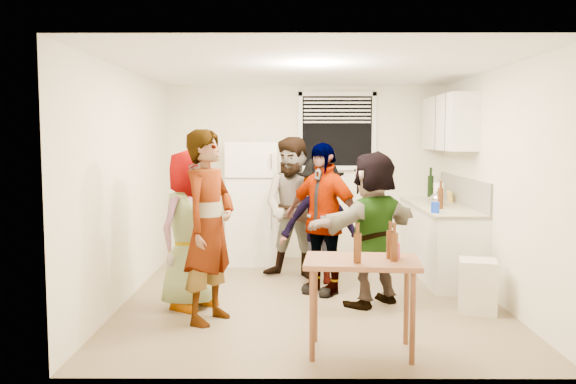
{
  "coord_description": "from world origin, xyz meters",
  "views": [
    {
      "loc": [
        -0.22,
        -6.59,
        1.78
      ],
      "look_at": [
        -0.25,
        0.26,
        1.15
      ],
      "focal_mm": 38.0,
      "sensor_mm": 36.0,
      "label": 1
    }
  ],
  "objects_px": {
    "wine_bottle": "(430,199)",
    "blue_cup": "(435,213)",
    "trash_bin": "(477,288)",
    "guest_grey": "(192,307)",
    "beer_bottle_counter": "(440,209)",
    "guest_stripe": "(210,321)",
    "kettle": "(437,205)",
    "serving_table": "(361,352)",
    "red_cup": "(394,258)",
    "guest_orange": "(372,304)",
    "guest_back_left": "(295,278)",
    "guest_back_right": "(320,283)",
    "guest_black": "(322,293)",
    "beer_bottle_table": "(357,263)",
    "refrigerator": "(253,203)"
  },
  "relations": [
    {
      "from": "guest_black",
      "to": "beer_bottle_counter",
      "type": "bearing_deg",
      "value": 59.25
    },
    {
      "from": "kettle",
      "to": "serving_table",
      "type": "height_order",
      "value": "kettle"
    },
    {
      "from": "wine_bottle",
      "to": "guest_grey",
      "type": "xyz_separation_m",
      "value": [
        -3.01,
        -2.31,
        -0.9
      ]
    },
    {
      "from": "guest_back_left",
      "to": "guest_orange",
      "type": "xyz_separation_m",
      "value": [
        0.8,
        -1.21,
        0.0
      ]
    },
    {
      "from": "guest_orange",
      "to": "guest_back_left",
      "type": "bearing_deg",
      "value": -95.05
    },
    {
      "from": "beer_bottle_counter",
      "to": "refrigerator",
      "type": "bearing_deg",
      "value": 154.57
    },
    {
      "from": "serving_table",
      "to": "guest_back_left",
      "type": "xyz_separation_m",
      "value": [
        -0.52,
        2.65,
        0.0
      ]
    },
    {
      "from": "refrigerator",
      "to": "kettle",
      "type": "xyz_separation_m",
      "value": [
        2.4,
        -0.77,
        0.05
      ]
    },
    {
      "from": "guest_back_left",
      "to": "guest_orange",
      "type": "bearing_deg",
      "value": -37.6
    },
    {
      "from": "kettle",
      "to": "guest_stripe",
      "type": "xyz_separation_m",
      "value": [
        -2.65,
        -1.96,
        -0.9
      ]
    },
    {
      "from": "guest_grey",
      "to": "red_cup",
      "type": "bearing_deg",
      "value": -87.24
    },
    {
      "from": "trash_bin",
      "to": "guest_grey",
      "type": "relative_size",
      "value": 0.33
    },
    {
      "from": "blue_cup",
      "to": "serving_table",
      "type": "bearing_deg",
      "value": -117.78
    },
    {
      "from": "guest_stripe",
      "to": "blue_cup",
      "type": "bearing_deg",
      "value": -38.2
    },
    {
      "from": "beer_bottle_table",
      "to": "kettle",
      "type": "bearing_deg",
      "value": 65.57
    },
    {
      "from": "red_cup",
      "to": "guest_black",
      "type": "bearing_deg",
      "value": 105.13
    },
    {
      "from": "guest_stripe",
      "to": "guest_orange",
      "type": "bearing_deg",
      "value": -44.72
    },
    {
      "from": "beer_bottle_table",
      "to": "refrigerator",
      "type": "bearing_deg",
      "value": 105.87
    },
    {
      "from": "blue_cup",
      "to": "guest_back_left",
      "type": "height_order",
      "value": "blue_cup"
    },
    {
      "from": "blue_cup",
      "to": "guest_stripe",
      "type": "xyz_separation_m",
      "value": [
        -2.44,
        -1.2,
        -0.9
      ]
    },
    {
      "from": "guest_grey",
      "to": "guest_stripe",
      "type": "xyz_separation_m",
      "value": [
        0.26,
        -0.49,
        0.0
      ]
    },
    {
      "from": "trash_bin",
      "to": "serving_table",
      "type": "relative_size",
      "value": 0.58
    },
    {
      "from": "red_cup",
      "to": "guest_back_right",
      "type": "bearing_deg",
      "value": 102.13
    },
    {
      "from": "beer_bottle_counter",
      "to": "guest_black",
      "type": "bearing_deg",
      "value": -159.33
    },
    {
      "from": "trash_bin",
      "to": "guest_grey",
      "type": "bearing_deg",
      "value": 176.62
    },
    {
      "from": "kettle",
      "to": "guest_orange",
      "type": "bearing_deg",
      "value": -131.03
    },
    {
      "from": "beer_bottle_counter",
      "to": "guest_stripe",
      "type": "height_order",
      "value": "beer_bottle_counter"
    },
    {
      "from": "guest_grey",
      "to": "beer_bottle_counter",
      "type": "bearing_deg",
      "value": -31.87
    },
    {
      "from": "wine_bottle",
      "to": "guest_black",
      "type": "bearing_deg",
      "value": -132.86
    },
    {
      "from": "blue_cup",
      "to": "red_cup",
      "type": "bearing_deg",
      "value": -112.05
    },
    {
      "from": "trash_bin",
      "to": "guest_black",
      "type": "relative_size",
      "value": 0.31
    },
    {
      "from": "guest_orange",
      "to": "blue_cup",
      "type": "bearing_deg",
      "value": 178.93
    },
    {
      "from": "guest_stripe",
      "to": "guest_black",
      "type": "distance_m",
      "value": 1.55
    },
    {
      "from": "guest_orange",
      "to": "kettle",
      "type": "bearing_deg",
      "value": -164.87
    },
    {
      "from": "blue_cup",
      "to": "beer_bottle_table",
      "type": "height_order",
      "value": "blue_cup"
    },
    {
      "from": "blue_cup",
      "to": "guest_back_right",
      "type": "height_order",
      "value": "blue_cup"
    },
    {
      "from": "blue_cup",
      "to": "guest_grey",
      "type": "distance_m",
      "value": 2.93
    },
    {
      "from": "wine_bottle",
      "to": "blue_cup",
      "type": "height_order",
      "value": "wine_bottle"
    },
    {
      "from": "serving_table",
      "to": "guest_grey",
      "type": "xyz_separation_m",
      "value": [
        -1.62,
        1.34,
        0.0
      ]
    },
    {
      "from": "beer_bottle_counter",
      "to": "blue_cup",
      "type": "bearing_deg",
      "value": -111.26
    },
    {
      "from": "guest_stripe",
      "to": "guest_black",
      "type": "height_order",
      "value": "guest_stripe"
    },
    {
      "from": "guest_back_right",
      "to": "guest_orange",
      "type": "bearing_deg",
      "value": -64.04
    },
    {
      "from": "beer_bottle_counter",
      "to": "guest_stripe",
      "type": "distance_m",
      "value": 3.19
    },
    {
      "from": "beer_bottle_table",
      "to": "guest_orange",
      "type": "height_order",
      "value": "beer_bottle_table"
    },
    {
      "from": "serving_table",
      "to": "guest_back_left",
      "type": "height_order",
      "value": "serving_table"
    },
    {
      "from": "blue_cup",
      "to": "guest_black",
      "type": "distance_m",
      "value": 1.59
    },
    {
      "from": "guest_back_right",
      "to": "guest_back_left",
      "type": "bearing_deg",
      "value": 136.12
    },
    {
      "from": "trash_bin",
      "to": "guest_stripe",
      "type": "height_order",
      "value": "trash_bin"
    },
    {
      "from": "trash_bin",
      "to": "guest_back_left",
      "type": "distance_m",
      "value": 2.37
    },
    {
      "from": "wine_bottle",
      "to": "guest_grey",
      "type": "distance_m",
      "value": 3.9
    }
  ]
}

